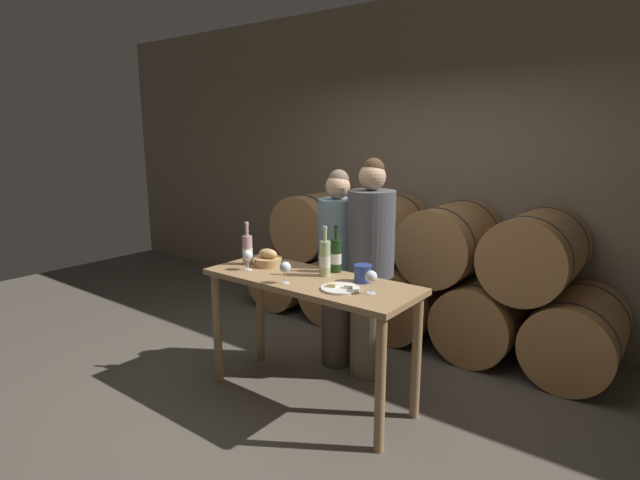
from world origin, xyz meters
name	(u,v)px	position (x,y,z in m)	size (l,w,h in m)	color
ground_plane	(310,397)	(0.00, 0.00, 0.00)	(10.00, 10.00, 0.00)	#564F44
stone_wall_back	(443,163)	(0.00, 2.14, 1.60)	(10.00, 0.12, 3.20)	#7F705B
barrel_stack	(413,271)	(0.00, 1.56, 0.60)	(3.57, 0.91, 1.29)	#9E7042
tasting_table	(310,298)	(0.00, 0.00, 0.76)	(1.55, 0.59, 0.91)	#99754C
person_left	(337,267)	(-0.18, 0.58, 0.83)	(0.31, 0.31, 1.61)	#4C4238
person_right	(370,269)	(0.13, 0.58, 0.87)	(0.36, 0.36, 1.71)	#756651
wine_bottle_red	(336,256)	(0.05, 0.24, 1.03)	(0.08, 0.08, 0.34)	#193819
wine_bottle_white	(325,258)	(0.05, 0.11, 1.03)	(0.08, 0.08, 0.35)	#ADBC7F
wine_bottle_rose	(247,250)	(-0.61, 0.01, 1.02)	(0.08, 0.08, 0.33)	#BC8E93
blue_crock	(363,273)	(0.34, 0.14, 0.97)	(0.12, 0.12, 0.12)	navy
bread_basket	(268,259)	(-0.46, 0.07, 0.95)	(0.22, 0.22, 0.13)	tan
cheese_plate	(340,288)	(0.31, -0.08, 0.91)	(0.25, 0.25, 0.04)	white
wine_glass_far_left	(248,256)	(-0.49, -0.11, 1.01)	(0.08, 0.08, 0.15)	white
wine_glass_left	(285,268)	(-0.06, -0.19, 1.01)	(0.08, 0.08, 0.15)	white
wine_glass_center	(371,277)	(0.51, -0.03, 1.01)	(0.08, 0.08, 0.15)	white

